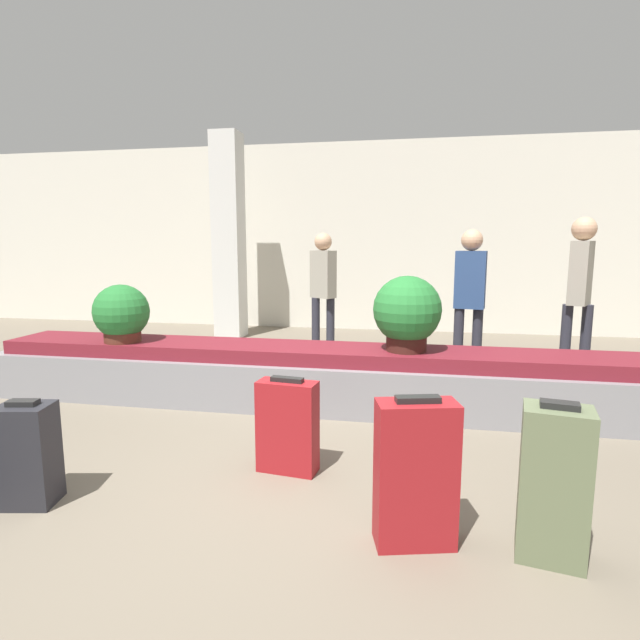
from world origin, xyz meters
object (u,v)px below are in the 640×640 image
potted_plant_0 (121,314)px  traveler_2 (580,284)px  traveler_1 (470,291)px  suitcase_1 (416,473)px  potted_plant_1 (407,313)px  suitcase_2 (288,426)px  pillar (229,237)px  suitcase_4 (554,484)px  traveler_0 (323,284)px  suitcase_3 (28,454)px

potted_plant_0 → traveler_2: (4.49, 1.40, 0.25)m
potted_plant_0 → traveler_1: bearing=21.8°
suitcase_1 → potted_plant_0: (-2.79, 1.94, 0.45)m
potted_plant_1 → traveler_1: traveler_1 is taller
suitcase_1 → suitcase_2: size_ratio=1.20×
pillar → suitcase_4: 6.46m
pillar → potted_plant_1: pillar is taller
traveler_0 → suitcase_1: bearing=138.8°
traveler_0 → potted_plant_0: bearing=86.5°
potted_plant_1 → suitcase_3: bearing=-135.8°
potted_plant_0 → suitcase_4: bearing=-29.4°
potted_plant_0 → traveler_1: size_ratio=0.34×
potted_plant_1 → traveler_2: size_ratio=0.38×
traveler_0 → traveler_2: size_ratio=0.92×
suitcase_3 → pillar: bearing=87.4°
suitcase_3 → suitcase_4: bearing=-10.4°
suitcase_3 → potted_plant_1: size_ratio=0.93×
pillar → suitcase_3: (0.75, -5.25, -1.30)m
suitcase_2 → traveler_1: size_ratio=0.39×
pillar → suitcase_1: bearing=-60.7°
pillar → potted_plant_0: 3.39m
potted_plant_0 → suitcase_2: bearing=-32.8°
potted_plant_0 → traveler_1: traveler_1 is taller
suitcase_2 → potted_plant_1: (0.74, 1.36, 0.59)m
suitcase_2 → potted_plant_0: size_ratio=1.15×
suitcase_3 → traveler_0: bearing=66.0°
suitcase_2 → potted_plant_0: 2.39m
potted_plant_0 → suitcase_3: bearing=-72.9°
suitcase_2 → traveler_2: traveler_2 is taller
pillar → suitcase_3: size_ratio=5.14×
suitcase_1 → potted_plant_1: bearing=78.3°
traveler_0 → traveler_1: bearing=-172.6°
potted_plant_0 → traveler_0: size_ratio=0.34×
pillar → traveler_2: pillar is taller
traveler_0 → traveler_1: size_ratio=0.99×
suitcase_3 → traveler_1: traveler_1 is taller
potted_plant_1 → traveler_2: 2.22m
suitcase_1 → traveler_0: traveler_0 is taller
suitcase_4 → traveler_2: bearing=83.1°
suitcase_3 → traveler_1: 4.35m
suitcase_4 → traveler_1: bearing=102.0°
suitcase_1 → potted_plant_0: bearing=131.1°
suitcase_4 → potted_plant_0: 3.96m
traveler_0 → traveler_1: traveler_1 is taller
potted_plant_0 → potted_plant_1: (2.70, 0.09, 0.07)m
potted_plant_0 → traveler_0: 2.69m
suitcase_4 → suitcase_2: bearing=166.2°
pillar → suitcase_1: (2.94, -5.24, -1.23)m
potted_plant_1 → traveler_0: (-1.13, 2.09, 0.08)m
traveler_0 → traveler_2: traveler_2 is taller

